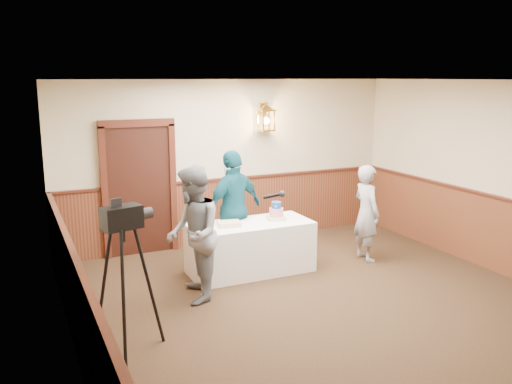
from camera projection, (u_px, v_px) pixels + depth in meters
ground at (341, 318)px, 6.51m from camera, size 7.00×7.00×0.00m
room_shell at (320, 188)px, 6.57m from camera, size 6.02×7.02×2.81m
display_table at (250, 247)px, 7.98m from camera, size 1.80×0.80×0.75m
tiered_cake at (276, 213)px, 8.07m from camera, size 0.32×0.32×0.27m
sheet_cake_yellow at (229, 224)px, 7.72m from camera, size 0.36×0.30×0.07m
sheet_cake_green at (200, 224)px, 7.72m from camera, size 0.30×0.25×0.06m
interviewer at (193, 234)px, 6.87m from camera, size 1.52×0.99×1.76m
baker at (366, 213)px, 8.44m from camera, size 0.37×0.56×1.52m
assistant_p at (234, 208)px, 8.17m from camera, size 1.13×0.77×1.78m
tv_camera_rig at (125, 289)px, 5.53m from camera, size 0.62×0.58×1.59m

